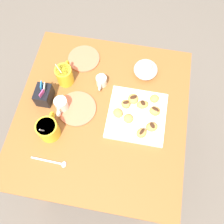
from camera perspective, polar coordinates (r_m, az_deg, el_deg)
ground_plane at (r=1.85m, az=-1.57°, el=-8.92°), size 8.00×8.00×0.00m
dining_table at (r=1.32m, az=-2.18°, el=-2.64°), size 0.86×0.81×0.70m
pastry_plate_square at (r=1.18m, az=5.64°, el=-0.79°), size 0.27×0.27×0.02m
coffee_mug_yellow_left at (r=1.14m, az=-14.34°, el=-3.78°), size 0.13×0.09×0.15m
coffee_mug_yellow_right at (r=1.25m, az=-10.76°, el=8.35°), size 0.12×0.08×0.15m
cream_pitcher_white at (r=1.19m, az=-11.51°, el=1.69°), size 0.10×0.06×0.07m
sugar_caddy at (r=1.23m, az=-15.26°, el=3.74°), size 0.09×0.07×0.11m
ice_cream_bowl at (r=1.27m, az=7.71°, el=9.69°), size 0.12×0.12×0.09m
chocolate_sauce_pitcher at (r=1.24m, az=-2.44°, el=7.14°), size 0.09×0.05×0.06m
saucer_coral_left at (r=1.35m, az=-6.43°, el=11.98°), size 0.17×0.17×0.01m
saucer_coral_right at (r=1.21m, az=-7.93°, el=0.91°), size 0.18×0.18×0.01m
loose_spoon_near_saucer at (r=1.14m, az=-13.23°, el=-11.07°), size 0.03×0.16×0.01m
beignet_0 at (r=1.14m, az=9.06°, el=-3.38°), size 0.06×0.06×0.04m
chocolate_drizzle_0 at (r=1.12m, az=9.20°, el=-3.04°), size 0.04×0.03×0.00m
beignet_1 at (r=1.12m, az=6.74°, el=-4.79°), size 0.06×0.06×0.04m
chocolate_drizzle_1 at (r=1.10m, az=6.86°, el=-4.44°), size 0.04×0.03×0.00m
beignet_2 at (r=1.19m, az=4.84°, el=3.03°), size 0.06×0.05×0.03m
chocolate_drizzle_2 at (r=1.17m, az=4.91°, el=3.40°), size 0.03×0.04×0.00m
beignet_3 at (r=1.18m, az=6.97°, el=1.70°), size 0.05×0.06×0.03m
chocolate_drizzle_3 at (r=1.16m, az=7.07°, el=2.09°), size 0.03×0.03×0.00m
beignet_4 at (r=1.15m, az=1.31°, el=-0.40°), size 0.06×0.06×0.03m
beignet_5 at (r=1.15m, az=3.75°, el=-1.49°), size 0.06×0.06×0.03m
beignet_6 at (r=1.17m, az=3.13°, el=1.81°), size 0.06×0.06×0.03m
chocolate_drizzle_6 at (r=1.16m, az=3.17°, el=2.20°), size 0.03×0.03×0.00m
beignet_7 at (r=1.20m, az=9.66°, el=3.05°), size 0.06×0.06×0.03m
beignet_8 at (r=1.17m, az=9.76°, el=0.22°), size 0.05×0.06×0.04m
chocolate_drizzle_8 at (r=1.15m, az=9.92°, el=0.63°), size 0.03×0.04×0.00m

